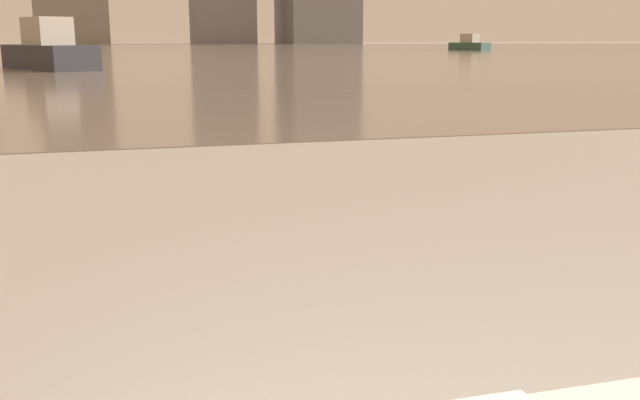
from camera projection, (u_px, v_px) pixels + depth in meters
harbor_water at (120, 50)px, 58.28m from camera, size 180.00×110.00×0.01m
harbor_boat_0 at (470, 44)px, 57.37m from camera, size 2.35×3.70×1.31m
harbor_boat_2 at (49, 51)px, 22.89m from camera, size 3.30×4.59×1.64m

